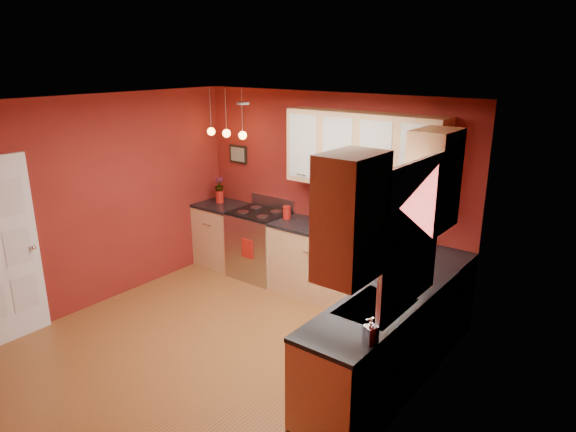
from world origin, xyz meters
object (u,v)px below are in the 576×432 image
Objects in this scene: red_canister at (287,213)px; soap_pump at (371,330)px; sink at (376,309)px; coffee_maker at (411,235)px; gas_range at (260,244)px.

soap_pump is at bearing -40.71° from red_canister.
sink is 2.63m from red_canister.
red_canister is at bearing -169.70° from coffee_maker.
red_canister is 1.73m from coffee_maker.
gas_range is at bearing -170.11° from coffee_maker.
coffee_maker is (2.20, 0.13, 0.57)m from gas_range.
red_canister is 0.83× the size of soap_pump.
red_canister is 3.17m from soap_pump.
coffee_maker is 1.19× the size of soap_pump.
gas_range is 0.72m from red_canister.
soap_pump is (0.67, -2.18, -0.01)m from coffee_maker.
gas_range is 1.59× the size of sink.
sink is 4.08× the size of red_canister.
gas_range is 2.28m from coffee_maker.
red_canister is at bearing 139.29° from soap_pump.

